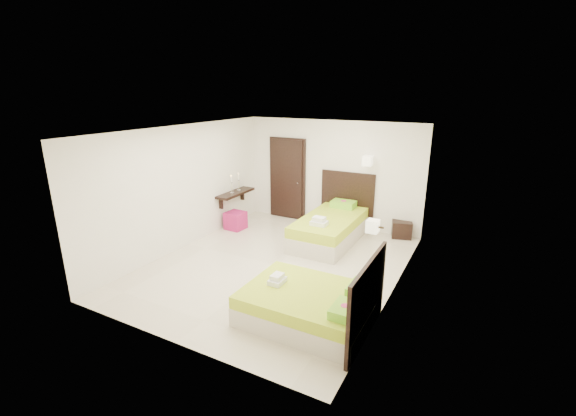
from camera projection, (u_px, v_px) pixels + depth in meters
The scene contains 7 objects.
floor at pixel (276, 265), 7.52m from camera, with size 5.50×5.50×0.00m, color beige.
bed_single at pixel (331, 226), 8.67m from camera, with size 1.34×2.23×1.84m.
bed_double at pixel (312, 305), 5.62m from camera, with size 1.84×1.56×1.52m.
nightstand at pixel (402, 229), 8.90m from camera, with size 0.44×0.39×0.39m, color black.
ottoman at pixel (236, 220), 9.43m from camera, with size 0.43×0.43×0.43m, color #9D1555.
door at pixel (287, 179), 10.03m from camera, with size 1.02×0.15×2.14m.
console_shelf at pixel (235, 193), 9.57m from camera, with size 0.35×1.20×0.78m.
Camera 1 is at (3.43, -5.94, 3.28)m, focal length 24.00 mm.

